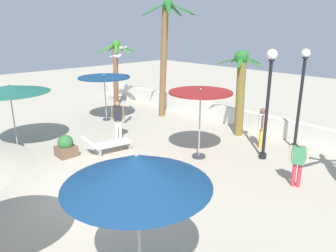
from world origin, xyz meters
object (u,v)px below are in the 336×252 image
(patio_umbrella_1, at_px, (137,171))
(palm_tree_0, at_px, (165,47))
(seagull_2, at_px, (116,56))
(planter, at_px, (66,147))
(lamp_post_0, at_px, (269,92))
(lounge_chair_0, at_px, (107,144))
(guest_1, at_px, (118,116))
(guest_0, at_px, (298,159))
(patio_umbrella_0, at_px, (104,79))
(guest_2, at_px, (262,124))
(patio_umbrella_2, at_px, (200,97))
(seagull_1, at_px, (123,48))
(patio_umbrella_4, at_px, (9,89))
(palm_tree_1, at_px, (241,83))
(palm_tree_3, at_px, (116,64))
(lamp_post_1, at_px, (301,93))

(patio_umbrella_1, relative_size, palm_tree_0, 0.47)
(seagull_2, bearing_deg, planter, -83.44)
(palm_tree_0, distance_m, lamp_post_0, 7.12)
(lounge_chair_0, xyz_separation_m, guest_1, (-1.12, 1.31, 0.66))
(lounge_chair_0, xyz_separation_m, guest_0, (6.41, 2.84, 0.54))
(guest_1, bearing_deg, palm_tree_0, 108.22)
(lamp_post_0, distance_m, planter, 7.90)
(patio_umbrella_0, bearing_deg, guest_2, 17.42)
(patio_umbrella_0, xyz_separation_m, guest_2, (7.86, 2.47, -1.19))
(patio_umbrella_2, height_order, planter, patio_umbrella_2)
(lamp_post_0, bearing_deg, guest_1, -153.59)
(patio_umbrella_1, relative_size, guest_2, 1.72)
(patio_umbrella_0, height_order, patio_umbrella_1, patio_umbrella_1)
(patio_umbrella_0, bearing_deg, seagull_1, 22.98)
(patio_umbrella_4, relative_size, guest_0, 2.02)
(patio_umbrella_0, relative_size, lamp_post_0, 0.65)
(lounge_chair_0, height_order, planter, planter)
(palm_tree_1, relative_size, seagull_2, 3.55)
(lamp_post_0, xyz_separation_m, guest_0, (1.94, -1.25, -1.66))
(guest_1, bearing_deg, palm_tree_1, 53.68)
(patio_umbrella_1, xyz_separation_m, planter, (-7.38, 2.12, -2.20))
(patio_umbrella_2, bearing_deg, patio_umbrella_4, -141.49)
(palm_tree_3, xyz_separation_m, lamp_post_1, (11.08, 1.13, -0.27))
(patio_umbrella_2, relative_size, lamp_post_0, 0.66)
(patio_umbrella_4, relative_size, seagull_2, 2.87)
(guest_2, bearing_deg, lamp_post_1, 39.99)
(palm_tree_0, height_order, palm_tree_3, palm_tree_0)
(guest_0, xyz_separation_m, guest_2, (-2.65, 2.19, 0.10))
(guest_1, distance_m, guest_2, 6.14)
(palm_tree_0, relative_size, lamp_post_1, 1.52)
(patio_umbrella_1, xyz_separation_m, lounge_chair_0, (-6.53, 3.46, -2.20))
(patio_umbrella_1, height_order, seagull_1, seagull_1)
(palm_tree_1, xyz_separation_m, planter, (-2.97, -7.06, -2.02))
(patio_umbrella_0, distance_m, seagull_1, 2.01)
(palm_tree_1, distance_m, seagull_2, 5.56)
(patio_umbrella_0, bearing_deg, palm_tree_3, 134.28)
(palm_tree_0, distance_m, guest_1, 5.03)
(patio_umbrella_0, bearing_deg, lamp_post_1, 20.60)
(lamp_post_1, height_order, guest_0, lamp_post_1)
(guest_0, relative_size, guest_1, 0.90)
(palm_tree_0, relative_size, seagull_1, 5.28)
(guest_0, relative_size, seagull_2, 1.42)
(patio_umbrella_1, bearing_deg, seagull_1, 145.77)
(patio_umbrella_4, distance_m, lamp_post_1, 11.54)
(palm_tree_1, xyz_separation_m, guest_0, (4.29, -2.89, -1.48))
(palm_tree_3, xyz_separation_m, guest_2, (10.02, 0.25, -1.59))
(patio_umbrella_4, xyz_separation_m, seagull_2, (2.05, 3.79, 1.21))
(palm_tree_3, relative_size, seagull_1, 3.48)
(lamp_post_1, bearing_deg, patio_umbrella_4, -134.10)
(patio_umbrella_1, height_order, guest_1, patio_umbrella_1)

